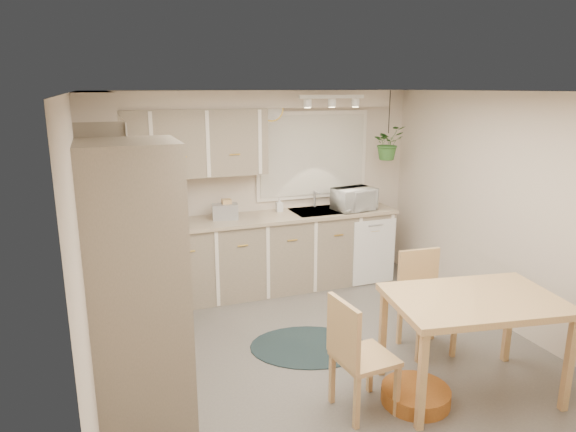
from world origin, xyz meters
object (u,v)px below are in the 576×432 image
object	(u,v)px
chair_left	(365,354)
chair_back	(428,304)
dining_table	(470,345)
pet_bed	(416,395)
braided_rug	(309,346)
microwave	(354,197)

from	to	relation	value
chair_left	chair_back	world-z (taller)	chair_back
dining_table	pet_bed	xyz separation A→B (m)	(-0.49, 0.01, -0.35)
chair_left	braided_rug	xyz separation A→B (m)	(-0.02, 1.05, -0.46)
dining_table	chair_left	world-z (taller)	chair_left
chair_back	dining_table	bearing A→B (deg)	87.55
braided_rug	pet_bed	size ratio (longest dim) A/B	2.08
braided_rug	dining_table	bearing A→B (deg)	-50.41
braided_rug	chair_left	bearing A→B (deg)	-88.95
chair_left	pet_bed	size ratio (longest dim) A/B	1.72
chair_back	pet_bed	distance (m)	0.98
microwave	dining_table	bearing A→B (deg)	-105.66
dining_table	microwave	bearing A→B (deg)	84.04
pet_bed	dining_table	bearing A→B (deg)	-1.21
dining_table	chair_left	bearing A→B (deg)	174.68
chair_back	braided_rug	world-z (taller)	chair_back
braided_rug	microwave	bearing A→B (deg)	49.82
dining_table	chair_left	distance (m)	0.92
chair_left	microwave	world-z (taller)	microwave
chair_left	pet_bed	distance (m)	0.59
chair_left	chair_back	distance (m)	1.17
dining_table	chair_back	world-z (taller)	chair_back
pet_bed	braided_rug	bearing A→B (deg)	111.76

